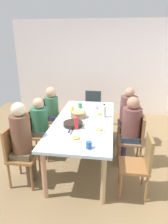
# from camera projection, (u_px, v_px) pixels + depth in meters

# --- Properties ---
(ground_plane) EXTENTS (6.28, 6.28, 0.00)m
(ground_plane) POSITION_uv_depth(u_px,v_px,m) (84.00, 159.00, 3.71)
(ground_plane) COLOR olive
(wall_left) EXTENTS (0.12, 4.77, 2.60)m
(wall_left) POSITION_uv_depth(u_px,v_px,m) (97.00, 68.00, 5.76)
(wall_left) COLOR silver
(wall_left) RESTS_ON ground_plane
(dining_table) EXTENTS (2.21, 0.99, 0.77)m
(dining_table) POSITION_uv_depth(u_px,v_px,m) (84.00, 124.00, 3.47)
(dining_table) COLOR silver
(dining_table) RESTS_ON ground_plane
(chair_0) EXTENTS (0.40, 0.40, 0.90)m
(chair_0) POSITION_uv_depth(u_px,v_px,m) (140.00, 162.00, 2.73)
(chair_0) COLOR #915E33
(chair_0) RESTS_ON ground_plane
(chair_1) EXTENTS (0.40, 0.40, 0.90)m
(chair_1) POSITION_uv_depth(u_px,v_px,m) (18.00, 152.00, 2.97)
(chair_1) COLOR #905F32
(chair_1) RESTS_ON ground_plane
(person_1) EXTENTS (0.30, 0.30, 1.28)m
(person_1) POSITION_uv_depth(u_px,v_px,m) (22.00, 138.00, 2.87)
(person_1) COLOR brown
(person_1) RESTS_ON ground_plane
(chair_2) EXTENTS (0.40, 0.40, 0.90)m
(chair_2) POSITION_uv_depth(u_px,v_px,m) (135.00, 137.00, 3.42)
(chair_2) COLOR brown
(chair_2) RESTS_ON ground_plane
(person_2) EXTENTS (0.32, 0.32, 1.22)m
(person_2) POSITION_uv_depth(u_px,v_px,m) (131.00, 125.00, 3.36)
(person_2) COLOR #372E4C
(person_2) RESTS_ON ground_plane
(chair_3) EXTENTS (0.40, 0.40, 0.90)m
(chair_3) POSITION_uv_depth(u_px,v_px,m) (49.00, 117.00, 4.34)
(chair_3) COLOR brown
(chair_3) RESTS_ON ground_plane
(person_3) EXTENTS (0.30, 0.30, 1.16)m
(person_3) POSITION_uv_depth(u_px,v_px,m) (52.00, 108.00, 4.26)
(person_3) COLOR #302D4D
(person_3) RESTS_ON ground_plane
(chair_4) EXTENTS (0.40, 0.40, 0.90)m
(chair_4) POSITION_uv_depth(u_px,v_px,m) (36.00, 131.00, 3.65)
(chair_4) COLOR olive
(chair_4) RESTS_ON ground_plane
(person_4) EXTENTS (0.30, 0.30, 1.14)m
(person_4) POSITION_uv_depth(u_px,v_px,m) (40.00, 123.00, 3.58)
(person_4) COLOR #474340
(person_4) RESTS_ON ground_plane
(chair_5) EXTENTS (0.40, 0.40, 0.90)m
(chair_5) POSITION_uv_depth(u_px,v_px,m) (93.00, 107.00, 4.92)
(chair_5) COLOR #323F4F
(chair_5) RESTS_ON ground_plane
(chair_6) EXTENTS (0.40, 0.40, 0.90)m
(chair_6) POSITION_uv_depth(u_px,v_px,m) (132.00, 121.00, 4.11)
(chair_6) COLOR brown
(chair_6) RESTS_ON ground_plane
(person_6) EXTENTS (0.34, 0.34, 1.20)m
(person_6) POSITION_uv_depth(u_px,v_px,m) (128.00, 111.00, 4.04)
(person_6) COLOR #342B4A
(person_6) RESTS_ON ground_plane
(plate_0) EXTENTS (0.22, 0.22, 0.04)m
(plate_0) POSITION_uv_depth(u_px,v_px,m) (76.00, 138.00, 2.79)
(plate_0) COLOR silver
(plate_0) RESTS_ON dining_table
(plate_1) EXTENTS (0.21, 0.21, 0.04)m
(plate_1) POSITION_uv_depth(u_px,v_px,m) (99.00, 130.00, 3.04)
(plate_1) COLOR silver
(plate_1) RESTS_ON dining_table
(plate_2) EXTENTS (0.22, 0.22, 0.04)m
(plate_2) POSITION_uv_depth(u_px,v_px,m) (100.00, 115.00, 3.67)
(plate_2) COLOR white
(plate_2) RESTS_ON dining_table
(bowl_0) EXTENTS (0.28, 0.28, 0.12)m
(bowl_0) POSITION_uv_depth(u_px,v_px,m) (78.00, 114.00, 3.57)
(bowl_0) COLOR #946E4A
(bowl_0) RESTS_ON dining_table
(serving_pan) EXTENTS (0.49, 0.31, 0.06)m
(serving_pan) POSITION_uv_depth(u_px,v_px,m) (73.00, 124.00, 3.22)
(serving_pan) COLOR black
(serving_pan) RESTS_ON dining_table
(cup_0) EXTENTS (0.11, 0.08, 0.10)m
(cup_0) POSITION_uv_depth(u_px,v_px,m) (80.00, 105.00, 4.06)
(cup_0) COLOR #4A9259
(cup_0) RESTS_ON dining_table
(cup_1) EXTENTS (0.11, 0.07, 0.09)m
(cup_1) POSITION_uv_depth(u_px,v_px,m) (89.00, 145.00, 2.55)
(cup_1) COLOR #2E5F9C
(cup_1) RESTS_ON dining_table
(cup_2) EXTENTS (0.11, 0.08, 0.08)m
(cup_2) POSITION_uv_depth(u_px,v_px,m) (96.00, 106.00, 4.03)
(cup_2) COLOR white
(cup_2) RESTS_ON dining_table
(cup_3) EXTENTS (0.11, 0.08, 0.08)m
(cup_3) POSITION_uv_depth(u_px,v_px,m) (72.00, 109.00, 3.91)
(cup_3) COLOR #EDC853
(cup_3) RESTS_ON dining_table
(bottle_0) EXTENTS (0.07, 0.07, 0.24)m
(bottle_0) POSITION_uv_depth(u_px,v_px,m) (76.00, 122.00, 3.07)
(bottle_0) COLOR red
(bottle_0) RESTS_ON dining_table
(bottle_1) EXTENTS (0.07, 0.07, 0.24)m
(bottle_1) POSITION_uv_depth(u_px,v_px,m) (104.00, 111.00, 3.54)
(bottle_1) COLOR silver
(bottle_1) RESTS_ON dining_table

